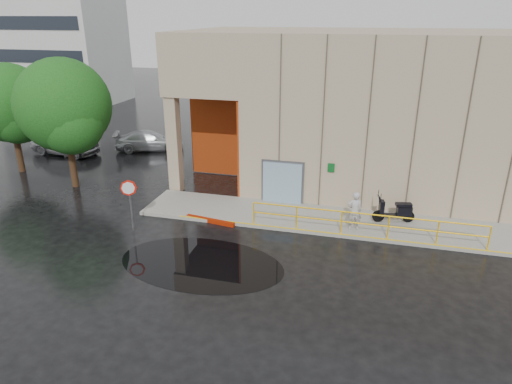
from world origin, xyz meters
TOP-DOWN VIEW (x-y plane):
  - ground at (0.00, 0.00)m, footprint 120.00×120.00m
  - sidewalk at (4.00, 4.50)m, footprint 20.00×3.00m
  - building at (5.10, 10.98)m, footprint 20.00×10.17m
  - guardrail at (4.25, 3.15)m, footprint 9.56×0.06m
  - distant_building at (-28.00, 27.98)m, footprint 12.00×8.08m
  - person at (3.78, 3.65)m, footprint 0.72×0.57m
  - scooter at (5.47, 4.90)m, footprint 1.89×0.99m
  - stop_sign at (-5.50, 1.46)m, footprint 0.65×0.33m
  - red_curb at (-2.52, 3.07)m, footprint 2.40×0.56m
  - puddle at (-1.60, -0.45)m, footprint 6.58×4.24m
  - car_a at (-15.57, 10.78)m, footprint 4.79×2.28m
  - car_b at (-16.00, 11.41)m, footprint 4.73×3.46m
  - car_c at (-10.60, 13.10)m, footprint 4.96×3.48m
  - tree_near at (-11.09, 5.49)m, footprint 4.80×4.80m
  - tree_far at (-15.73, 6.94)m, footprint 4.46×4.46m

SIDE VIEW (x-z plane):
  - ground at x=0.00m, z-range 0.00..0.00m
  - puddle at x=-1.60m, z-range 0.00..0.01m
  - sidewalk at x=4.00m, z-range 0.00..0.15m
  - red_curb at x=-2.52m, z-range 0.00..0.18m
  - car_c at x=-10.60m, z-range 0.00..1.33m
  - guardrail at x=4.25m, z-range 0.16..1.19m
  - car_b at x=-16.00m, z-range 0.00..1.49m
  - car_a at x=-15.57m, z-range 0.00..1.58m
  - scooter at x=5.47m, z-range 0.26..1.69m
  - person at x=3.78m, z-range 0.15..1.88m
  - stop_sign at x=-5.50m, z-range 0.55..2.88m
  - tree_far at x=-15.73m, z-range 0.75..7.07m
  - building at x=5.10m, z-range 0.21..8.21m
  - tree_near at x=-11.09m, z-range 0.83..7.66m
  - distant_building at x=-28.00m, z-range 0.00..15.00m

